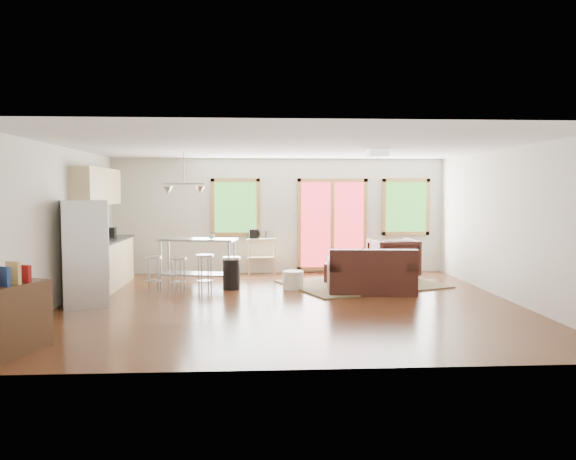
{
  "coord_description": "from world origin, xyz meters",
  "views": [
    {
      "loc": [
        -0.56,
        -9.23,
        1.87
      ],
      "look_at": [
        0.0,
        0.3,
        1.2
      ],
      "focal_mm": 35.0,
      "sensor_mm": 36.0,
      "label": 1
    }
  ],
  "objects": [
    {
      "name": "rug",
      "position": [
        1.55,
        1.74,
        0.01
      ],
      "size": [
        3.47,
        3.1,
        0.03
      ],
      "primitive_type": "cube",
      "rotation": [
        0.0,
        0.0,
        0.37
      ],
      "color": "#3D5536",
      "rests_on": "floor"
    },
    {
      "name": "coffee_table",
      "position": [
        1.96,
        1.66,
        0.32
      ],
      "size": [
        1.0,
        0.71,
        0.37
      ],
      "rotation": [
        0.0,
        0.0,
        0.19
      ],
      "color": "#352213",
      "rests_on": "floor"
    },
    {
      "name": "floor",
      "position": [
        0.0,
        0.0,
        -0.01
      ],
      "size": [
        7.5,
        7.0,
        0.02
      ],
      "primitive_type": "cube",
      "color": "#351A0C",
      "rests_on": "ground"
    },
    {
      "name": "cabinets",
      "position": [
        -3.49,
        1.7,
        0.93
      ],
      "size": [
        0.64,
        2.24,
        2.3
      ],
      "color": "tan",
      "rests_on": "floor"
    },
    {
      "name": "bar_stool_a",
      "position": [
        -2.45,
        1.21,
        0.49
      ],
      "size": [
        0.39,
        0.39,
        0.66
      ],
      "rotation": [
        0.0,
        0.0,
        0.29
      ],
      "color": "#B7BABC",
      "rests_on": "floor"
    },
    {
      "name": "refrigerator",
      "position": [
        -3.32,
        0.0,
        0.86
      ],
      "size": [
        0.87,
        0.86,
        1.72
      ],
      "rotation": [
        0.0,
        0.0,
        0.34
      ],
      "color": "#B7BABC",
      "rests_on": "floor"
    },
    {
      "name": "right_wall",
      "position": [
        3.76,
        0.0,
        1.3
      ],
      "size": [
        0.02,
        7.0,
        2.6
      ],
      "primitive_type": "cube",
      "color": "beige",
      "rests_on": "ground"
    },
    {
      "name": "left_wall",
      "position": [
        -3.76,
        0.0,
        1.3
      ],
      "size": [
        0.02,
        7.0,
        2.6
      ],
      "primitive_type": "cube",
      "color": "beige",
      "rests_on": "ground"
    },
    {
      "name": "loveseat",
      "position": [
        1.55,
        0.83,
        0.33
      ],
      "size": [
        1.63,
        1.01,
        0.83
      ],
      "rotation": [
        0.0,
        0.0,
        -0.08
      ],
      "color": "black",
      "rests_on": "floor"
    },
    {
      "name": "french_doors",
      "position": [
        1.2,
        3.46,
        1.1
      ],
      "size": [
        1.6,
        0.05,
        2.1
      ],
      "color": "#A2212B",
      "rests_on": "back_wall"
    },
    {
      "name": "cup",
      "position": [
        -1.4,
        1.57,
        1.01
      ],
      "size": [
        0.14,
        0.13,
        0.12
      ],
      "primitive_type": "imported",
      "rotation": [
        0.0,
        0.0,
        -0.32
      ],
      "color": "silver",
      "rests_on": "island"
    },
    {
      "name": "window_right",
      "position": [
        2.9,
        3.46,
        1.5
      ],
      "size": [
        1.1,
        0.05,
        1.3
      ],
      "color": "#224F1A",
      "rests_on": "back_wall"
    },
    {
      "name": "trash_can",
      "position": [
        -1.01,
        1.36,
        0.31
      ],
      "size": [
        0.4,
        0.4,
        0.62
      ],
      "rotation": [
        0.0,
        0.0,
        0.23
      ],
      "color": "black",
      "rests_on": "floor"
    },
    {
      "name": "ottoman",
      "position": [
        1.18,
        2.08,
        0.2
      ],
      "size": [
        0.73,
        0.73,
        0.4
      ],
      "primitive_type": "cube",
      "rotation": [
        0.0,
        0.0,
        -0.26
      ],
      "color": "black",
      "rests_on": "floor"
    },
    {
      "name": "back_wall",
      "position": [
        0.0,
        3.51,
        1.3
      ],
      "size": [
        7.5,
        0.02,
        2.6
      ],
      "primitive_type": "cube",
      "color": "beige",
      "rests_on": "ground"
    },
    {
      "name": "ceiling_flush",
      "position": [
        1.6,
        0.6,
        2.53
      ],
      "size": [
        0.35,
        0.35,
        0.12
      ],
      "primitive_type": "cube",
      "color": "white",
      "rests_on": "ceiling"
    },
    {
      "name": "vase",
      "position": [
        1.59,
        1.78,
        0.52
      ],
      "size": [
        0.2,
        0.21,
        0.34
      ],
      "rotation": [
        0.0,
        0.0,
        -0.04
      ],
      "color": "silver",
      "rests_on": "coffee_table"
    },
    {
      "name": "bar_stool_b",
      "position": [
        -1.98,
        1.1,
        0.48
      ],
      "size": [
        0.38,
        0.38,
        0.65
      ],
      "rotation": [
        0.0,
        0.0,
        -0.3
      ],
      "color": "#B7BABC",
      "rests_on": "floor"
    },
    {
      "name": "armchair",
      "position": [
        2.39,
        2.55,
        0.47
      ],
      "size": [
        0.99,
        0.94,
        0.94
      ],
      "primitive_type": "imported",
      "rotation": [
        0.0,
        0.0,
        3.24
      ],
      "color": "black",
      "rests_on": "floor"
    },
    {
      "name": "front_wall",
      "position": [
        0.0,
        -3.51,
        1.3
      ],
      "size": [
        7.5,
        0.02,
        2.6
      ],
      "primitive_type": "cube",
      "color": "beige",
      "rests_on": "ground"
    },
    {
      "name": "bar_stool_c",
      "position": [
        -1.49,
        1.08,
        0.52
      ],
      "size": [
        0.43,
        0.43,
        0.7
      ],
      "rotation": [
        0.0,
        0.0,
        0.38
      ],
      "color": "#B7BABC",
      "rests_on": "floor"
    },
    {
      "name": "island",
      "position": [
        -1.68,
        1.72,
        0.65
      ],
      "size": [
        1.57,
        0.86,
        0.94
      ],
      "rotation": [
        0.0,
        0.0,
        -0.19
      ],
      "color": "#B7BABC",
      "rests_on": "floor"
    },
    {
      "name": "pendant_light",
      "position": [
        -1.9,
        1.5,
        1.9
      ],
      "size": [
        0.8,
        0.18,
        0.79
      ],
      "color": "gray",
      "rests_on": "ceiling"
    },
    {
      "name": "kitchen_cart",
      "position": [
        -0.45,
        3.35,
        0.69
      ],
      "size": [
        0.69,
        0.48,
        1.01
      ],
      "rotation": [
        0.0,
        0.0,
        0.08
      ],
      "color": "tan",
      "rests_on": "floor"
    },
    {
      "name": "bookshelf",
      "position": [
        -3.35,
        -2.73,
        0.42
      ],
      "size": [
        0.68,
        0.97,
        1.07
      ],
      "rotation": [
        0.0,
        0.0,
        -0.4
      ],
      "color": "#352213",
      "rests_on": "floor"
    },
    {
      "name": "window_left",
      "position": [
        -1.0,
        3.46,
        1.5
      ],
      "size": [
        1.1,
        0.05,
        1.3
      ],
      "color": "#224F1A",
      "rests_on": "back_wall"
    },
    {
      "name": "pouf",
      "position": [
        0.16,
        1.31,
        0.17
      ],
      "size": [
        0.49,
        0.49,
        0.35
      ],
      "primitive_type": "cylinder",
      "rotation": [
        0.0,
        0.0,
        -0.28
      ],
      "color": "silver",
      "rests_on": "floor"
    },
    {
      "name": "ceiling",
      "position": [
        0.0,
        0.0,
        2.61
      ],
      "size": [
        7.5,
        7.0,
        0.02
      ],
      "primitive_type": "cube",
      "color": "silver",
      "rests_on": "ground"
    }
  ]
}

